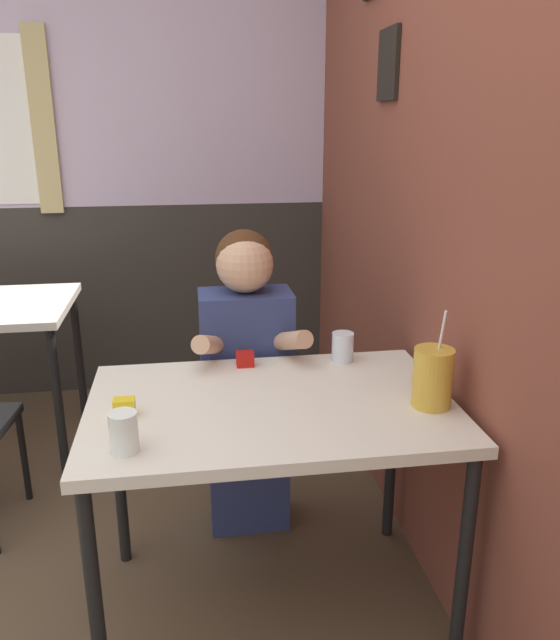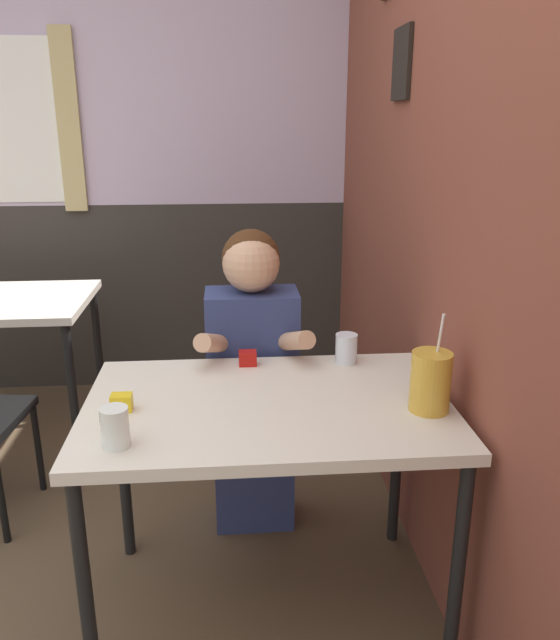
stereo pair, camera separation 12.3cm
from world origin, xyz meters
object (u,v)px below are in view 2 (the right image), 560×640
(background_table, at_px, (0,317))
(cocktail_pitcher, at_px, (430,382))
(main_table, at_px, (268,422))
(person_seated, at_px, (253,376))

(background_table, distance_m, cocktail_pitcher, 2.13)
(background_table, height_order, cocktail_pitcher, cocktail_pitcher)
(main_table, xyz_separation_m, cocktail_pitcher, (0.46, -0.10, 0.16))
(person_seated, relative_size, cocktail_pitcher, 4.02)
(background_table, xyz_separation_m, cocktail_pitcher, (1.66, -1.32, 0.18))
(cocktail_pitcher, bearing_deg, background_table, 141.51)
(background_table, bearing_deg, cocktail_pitcher, -38.49)
(background_table, relative_size, cocktail_pitcher, 2.81)
(main_table, bearing_deg, cocktail_pitcher, -12.03)
(main_table, height_order, background_table, same)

